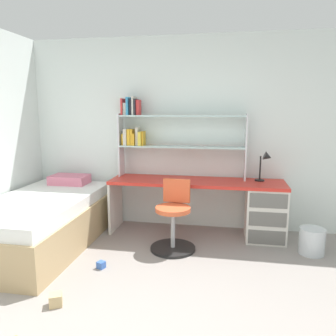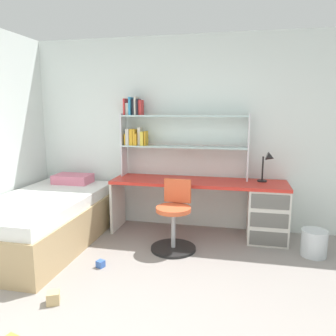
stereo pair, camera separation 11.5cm
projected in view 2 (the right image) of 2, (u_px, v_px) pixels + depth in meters
name	position (u px, v px, depth m)	size (l,w,h in m)	color
room_shell	(58.00, 143.00, 3.23)	(5.64, 6.46, 2.55)	silver
desk	(245.00, 206.00, 4.10)	(2.20, 0.56, 0.71)	red
bookshelf_hutch	(164.00, 131.00, 4.32)	(1.67, 0.22, 1.06)	silver
desk_lamp	(268.00, 162.00, 4.03)	(0.20, 0.17, 0.38)	black
swivel_chair	(174.00, 222.00, 3.78)	(0.52, 0.52, 0.80)	black
bed_platform	(44.00, 220.00, 3.92)	(1.09, 2.00, 0.71)	tan
waste_bin	(314.00, 243.00, 3.62)	(0.28, 0.28, 0.29)	silver
toy_block_natural_0	(53.00, 298.00, 2.74)	(0.10, 0.10, 0.10)	tan
toy_block_blue_2	(101.00, 264.00, 3.37)	(0.07, 0.07, 0.07)	#3860B7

